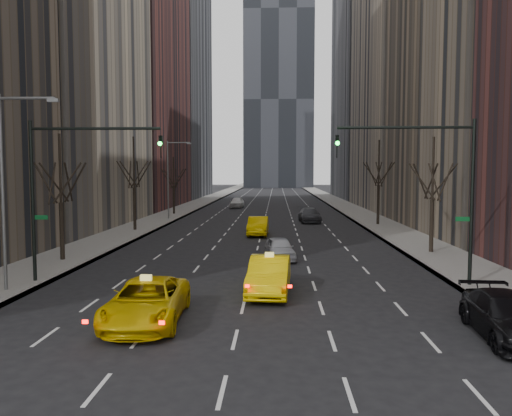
# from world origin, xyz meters

# --- Properties ---
(ground) EXTENTS (400.00, 400.00, 0.00)m
(ground) POSITION_xyz_m (0.00, 0.00, 0.00)
(ground) COLOR black
(ground) RESTS_ON ground
(sidewalk_left) EXTENTS (4.50, 320.00, 0.15)m
(sidewalk_left) POSITION_xyz_m (-12.25, 70.00, 0.07)
(sidewalk_left) COLOR slate
(sidewalk_left) RESTS_ON ground
(sidewalk_right) EXTENTS (4.50, 320.00, 0.15)m
(sidewalk_right) POSITION_xyz_m (12.25, 70.00, 0.07)
(sidewalk_right) COLOR slate
(sidewalk_right) RESTS_ON ground
(bld_left_far) EXTENTS (14.00, 28.00, 44.00)m
(bld_left_far) POSITION_xyz_m (-21.50, 66.00, 22.00)
(bld_left_far) COLOR brown
(bld_left_far) RESTS_ON ground
(bld_left_deep) EXTENTS (14.00, 30.00, 60.00)m
(bld_left_deep) POSITION_xyz_m (-21.50, 96.00, 30.00)
(bld_left_deep) COLOR slate
(bld_left_deep) RESTS_ON ground
(bld_right_far) EXTENTS (14.00, 28.00, 50.00)m
(bld_right_far) POSITION_xyz_m (21.50, 64.00, 25.00)
(bld_right_far) COLOR tan
(bld_right_far) RESTS_ON ground
(bld_right_deep) EXTENTS (14.00, 30.00, 58.00)m
(bld_right_deep) POSITION_xyz_m (21.50, 95.00, 29.00)
(bld_right_deep) COLOR slate
(bld_right_deep) RESTS_ON ground
(tower_far) EXTENTS (24.00, 24.00, 120.00)m
(tower_far) POSITION_xyz_m (2.00, 170.00, 60.00)
(tower_far) COLOR black
(tower_far) RESTS_ON ground
(tree_lw_b) EXTENTS (3.36, 3.50, 7.82)m
(tree_lw_b) POSITION_xyz_m (-12.00, 18.00, 3.72)
(tree_lw_b) COLOR black
(tree_lw_b) RESTS_ON ground
(tree_lw_c) EXTENTS (3.36, 3.50, 8.74)m
(tree_lw_c) POSITION_xyz_m (-12.00, 34.00, 4.04)
(tree_lw_c) COLOR black
(tree_lw_c) RESTS_ON ground
(tree_lw_d) EXTENTS (3.36, 3.50, 7.36)m
(tree_lw_d) POSITION_xyz_m (-12.00, 52.00, 3.56)
(tree_lw_d) COLOR black
(tree_lw_d) RESTS_ON ground
(tree_rw_b) EXTENTS (3.36, 3.50, 7.82)m
(tree_rw_b) POSITION_xyz_m (12.00, 22.00, 3.72)
(tree_rw_b) COLOR black
(tree_rw_b) RESTS_ON ground
(tree_rw_c) EXTENTS (3.36, 3.50, 8.74)m
(tree_rw_c) POSITION_xyz_m (12.00, 40.00, 4.04)
(tree_rw_c) COLOR black
(tree_rw_c) RESTS_ON ground
(traffic_mast_left) EXTENTS (6.69, 0.39, 8.00)m
(traffic_mast_left) POSITION_xyz_m (-9.11, 12.00, 5.49)
(traffic_mast_left) COLOR black
(traffic_mast_left) RESTS_ON ground
(traffic_mast_right) EXTENTS (6.69, 0.39, 8.00)m
(traffic_mast_right) POSITION_xyz_m (9.11, 12.00, 5.49)
(traffic_mast_right) COLOR black
(traffic_mast_right) RESTS_ON ground
(streetlight_near) EXTENTS (2.83, 0.22, 9.00)m
(streetlight_near) POSITION_xyz_m (-10.84, 10.00, 5.62)
(streetlight_near) COLOR slate
(streetlight_near) RESTS_ON ground
(streetlight_far) EXTENTS (2.83, 0.22, 9.00)m
(streetlight_far) POSITION_xyz_m (-10.84, 45.00, 5.62)
(streetlight_far) COLOR slate
(streetlight_far) RESTS_ON ground
(taxi_suv) EXTENTS (2.88, 5.84, 1.59)m
(taxi_suv) POSITION_xyz_m (-3.45, 5.73, 0.80)
(taxi_suv) COLOR #E3BC04
(taxi_suv) RESTS_ON ground
(taxi_sedan) EXTENTS (2.11, 5.27, 1.70)m
(taxi_sedan) POSITION_xyz_m (1.06, 10.41, 0.85)
(taxi_sedan) COLOR yellow
(taxi_sedan) RESTS_ON ground
(silver_sedan_ahead) EXTENTS (2.25, 4.38, 1.43)m
(silver_sedan_ahead) POSITION_xyz_m (1.60, 19.38, 0.71)
(silver_sedan_ahead) COLOR #A6A8AE
(silver_sedan_ahead) RESTS_ON ground
(parked_suv_black) EXTENTS (2.41, 5.26, 1.49)m
(parked_suv_black) POSITION_xyz_m (9.20, 4.51, 0.75)
(parked_suv_black) COLOR black
(parked_suv_black) RESTS_ON ground
(far_taxi) EXTENTS (1.83, 4.96, 1.62)m
(far_taxi) POSITION_xyz_m (-0.24, 31.56, 0.81)
(far_taxi) COLOR #EDBF04
(far_taxi) RESTS_ON ground
(far_suv_grey) EXTENTS (2.46, 5.46, 1.55)m
(far_suv_grey) POSITION_xyz_m (5.07, 43.11, 0.78)
(far_suv_grey) COLOR #323338
(far_suv_grey) RESTS_ON ground
(far_car_white) EXTENTS (2.20, 4.92, 1.64)m
(far_car_white) POSITION_xyz_m (-4.75, 64.78, 0.82)
(far_car_white) COLOR silver
(far_car_white) RESTS_ON ground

